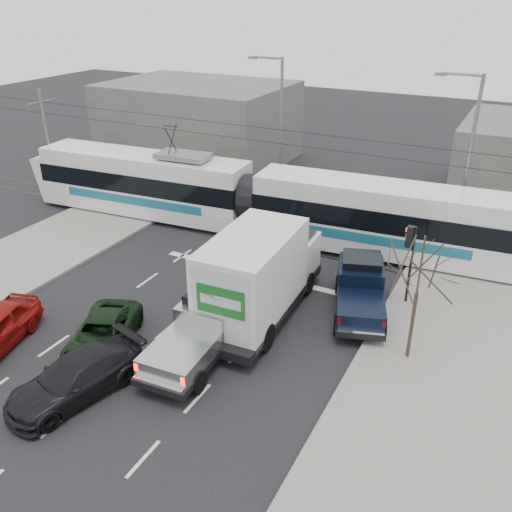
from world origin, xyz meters
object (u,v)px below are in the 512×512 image
at_px(traffic_signal, 410,248).
at_px(dark_car, 76,378).
at_px(silver_pickup, 205,325).
at_px(navy_pickup, 360,287).
at_px(box_truck, 260,275).
at_px(green_car, 103,334).
at_px(bare_tree, 420,271).
at_px(street_lamp_near, 466,153).
at_px(street_lamp_far, 278,122).
at_px(tram, 252,199).

distance_m(traffic_signal, dark_car, 14.23).
height_order(silver_pickup, navy_pickup, navy_pickup).
bearing_deg(box_truck, green_car, -135.08).
relative_size(bare_tree, dark_car, 1.01).
relative_size(navy_pickup, green_car, 1.24).
xyz_separation_m(street_lamp_near, green_car, (-10.48, -16.14, -4.48)).
xyz_separation_m(bare_tree, box_truck, (-6.37, 0.17, -1.81)).
height_order(street_lamp_near, green_car, street_lamp_near).
distance_m(box_truck, dark_car, 8.17).
xyz_separation_m(traffic_signal, navy_pickup, (-1.60, -1.39, -1.64)).
distance_m(green_car, dark_car, 2.77).
relative_size(street_lamp_near, silver_pickup, 1.45).
height_order(bare_tree, street_lamp_far, street_lamp_far).
relative_size(traffic_signal, street_lamp_far, 0.40).
height_order(street_lamp_far, silver_pickup, street_lamp_far).
bearing_deg(bare_tree, traffic_signal, 105.76).
bearing_deg(traffic_signal, street_lamp_near, 83.59).
height_order(silver_pickup, green_car, silver_pickup).
xyz_separation_m(traffic_signal, street_lamp_far, (-10.66, 9.50, 2.37)).
relative_size(street_lamp_near, dark_car, 1.81).
relative_size(bare_tree, traffic_signal, 1.39).
distance_m(silver_pickup, green_car, 4.03).
bearing_deg(traffic_signal, navy_pickup, -139.10).
bearing_deg(street_lamp_near, silver_pickup, -115.46).
bearing_deg(street_lamp_far, traffic_signal, -41.72).
distance_m(silver_pickup, box_truck, 3.31).
distance_m(traffic_signal, green_car, 13.12).
relative_size(street_lamp_far, box_truck, 1.11).
bearing_deg(green_car, bare_tree, 1.84).
height_order(street_lamp_near, street_lamp_far, same).
height_order(navy_pickup, dark_car, navy_pickup).
bearing_deg(navy_pickup, tram, 128.10).
distance_m(street_lamp_far, tram, 6.43).
bearing_deg(dark_car, traffic_signal, 66.77).
bearing_deg(bare_tree, street_lamp_far, 131.12).
xyz_separation_m(navy_pickup, dark_car, (-6.96, -9.79, -0.38)).
bearing_deg(tram, traffic_signal, -26.57).
height_order(bare_tree, tram, tram).
relative_size(bare_tree, street_lamp_near, 0.56).
height_order(silver_pickup, dark_car, silver_pickup).
xyz_separation_m(box_truck, navy_pickup, (3.64, 2.44, -0.88)).
bearing_deg(navy_pickup, street_lamp_far, 111.42).
height_order(bare_tree, green_car, bare_tree).
relative_size(street_lamp_far, tram, 0.32).
bearing_deg(dark_car, green_car, 127.24).
distance_m(street_lamp_near, green_car, 19.76).
bearing_deg(silver_pickup, tram, 105.06).
bearing_deg(street_lamp_near, dark_car, -116.71).
xyz_separation_m(tram, silver_pickup, (3.64, -10.89, -0.91)).
xyz_separation_m(street_lamp_far, green_car, (1.02, -18.14, -4.48)).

